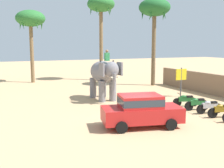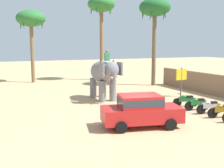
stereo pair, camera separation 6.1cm
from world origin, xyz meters
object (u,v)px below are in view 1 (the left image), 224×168
motorcycle_fourth_in_row (210,106)px  elephant_with_mahout (104,74)px  palm_tree_behind_elephant (30,20)px  signboard_yellow (181,76)px  car_sedan_foreground (141,109)px  motorcycle_far_in_row (197,103)px  palm_tree_far_back (154,10)px  motorcycle_end_of_row (186,100)px  motorcycle_mid_row (222,110)px  palm_tree_left_of_road (101,7)px

motorcycle_fourth_in_row → elephant_with_mahout: bearing=123.5°
palm_tree_behind_elephant → signboard_yellow: bearing=-54.5°
car_sedan_foreground → signboard_yellow: signboard_yellow is taller
motorcycle_far_in_row → palm_tree_far_back: (3.32, 10.55, 7.23)m
motorcycle_end_of_row → signboard_yellow: bearing=57.5°
car_sedan_foreground → signboard_yellow: size_ratio=1.82×
motorcycle_mid_row → signboard_yellow: size_ratio=0.74×
car_sedan_foreground → palm_tree_behind_elephant: (-2.72, 19.60, 5.94)m
motorcycle_fourth_in_row → palm_tree_far_back: (3.22, 11.57, 7.23)m
palm_tree_far_back → signboard_yellow: (-1.40, -6.39, -6.00)m
motorcycle_far_in_row → signboard_yellow: size_ratio=0.75×
motorcycle_mid_row → palm_tree_behind_elephant: palm_tree_behind_elephant is taller
motorcycle_mid_row → motorcycle_end_of_row: same height
motorcycle_far_in_row → palm_tree_left_of_road: palm_tree_left_of_road is taller
motorcycle_mid_row → motorcycle_end_of_row: bearing=90.9°
motorcycle_fourth_in_row → palm_tree_behind_elephant: (-8.00, 18.93, 6.40)m
elephant_with_mahout → palm_tree_left_of_road: size_ratio=0.40×
palm_tree_behind_elephant → elephant_with_mahout: bearing=-73.6°
car_sedan_foreground → motorcycle_fourth_in_row: 5.35m
motorcycle_fourth_in_row → motorcycle_end_of_row: 2.18m
motorcycle_fourth_in_row → palm_tree_far_back: 14.01m
elephant_with_mahout → signboard_yellow: (6.20, -1.45, -0.30)m
palm_tree_behind_elephant → motorcycle_end_of_row: bearing=-64.7°
elephant_with_mahout → motorcycle_far_in_row: bearing=-52.6°
elephant_with_mahout → palm_tree_behind_elephant: 13.72m
motorcycle_end_of_row → motorcycle_fourth_in_row: bearing=-87.6°
motorcycle_end_of_row → car_sedan_foreground: bearing=-151.3°
motorcycle_fourth_in_row → signboard_yellow: 5.62m
signboard_yellow → motorcycle_end_of_row: bearing=-122.5°
palm_tree_behind_elephant → motorcycle_far_in_row: bearing=-66.2°
motorcycle_end_of_row → palm_tree_left_of_road: palm_tree_left_of_road is taller
elephant_with_mahout → palm_tree_behind_elephant: bearing=106.4°
palm_tree_left_of_road → palm_tree_far_back: size_ratio=1.10×
elephant_with_mahout → motorcycle_far_in_row: 7.22m
palm_tree_behind_elephant → signboard_yellow: 17.67m
car_sedan_foreground → palm_tree_left_of_road: bearing=74.4°
palm_tree_left_of_road → motorcycle_fourth_in_row: bearing=-89.6°
motorcycle_far_in_row → palm_tree_left_of_road: (-0.03, 16.77, 8.07)m
elephant_with_mahout → motorcycle_fourth_in_row: (4.38, -6.62, -1.53)m
car_sedan_foreground → elephant_with_mahout: (0.90, 7.29, 1.06)m
motorcycle_mid_row → palm_tree_left_of_road: size_ratio=0.18×
motorcycle_mid_row → palm_tree_far_back: (3.26, 12.62, 7.23)m
signboard_yellow → car_sedan_foreground: bearing=-140.6°
motorcycle_mid_row → palm_tree_behind_elephant: bearing=111.7°
motorcycle_mid_row → signboard_yellow: 6.61m
motorcycle_end_of_row → motorcycle_far_in_row: bearing=-90.3°
motorcycle_mid_row → signboard_yellow: signboard_yellow is taller
elephant_with_mahout → palm_tree_left_of_road: bearing=69.2°
motorcycle_fourth_in_row → palm_tree_far_back: palm_tree_far_back is taller
elephant_with_mahout → motorcycle_far_in_row: (4.28, -5.61, -1.53)m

